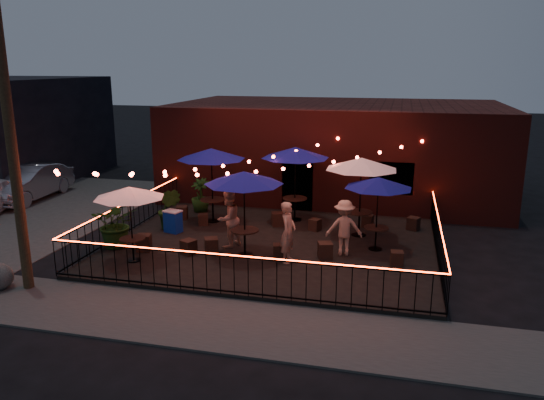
{
  "coord_description": "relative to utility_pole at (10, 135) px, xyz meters",
  "views": [
    {
      "loc": [
        3.76,
        -13.49,
        5.67
      ],
      "look_at": [
        -0.11,
        2.37,
        1.46
      ],
      "focal_mm": 35.0,
      "sensor_mm": 36.0,
      "label": 1
    }
  ],
  "objects": [
    {
      "name": "bistro_chair_0",
      "position": [
        1.75,
        3.01,
        -3.6
      ],
      "size": [
        0.52,
        0.52,
        0.5
      ],
      "primitive_type": "cube",
      "rotation": [
        0.0,
        0.0,
        0.27
      ],
      "color": "black",
      "rests_on": "patio"
    },
    {
      "name": "bistro_chair_11",
      "position": [
        9.75,
        7.12,
        -3.63
      ],
      "size": [
        0.48,
        0.48,
        0.44
      ],
      "primitive_type": "cube",
      "rotation": [
        0.0,
        0.0,
        2.75
      ],
      "color": "black",
      "rests_on": "patio"
    },
    {
      "name": "potted_shrub_a",
      "position": [
        0.8,
        3.14,
        -3.09
      ],
      "size": [
        1.7,
        1.6,
        1.51
      ],
      "primitive_type": "imported",
      "rotation": [
        0.0,
        0.0,
        0.38
      ],
      "color": "#1C4011",
      "rests_on": "patio"
    },
    {
      "name": "fence_right",
      "position": [
        10.4,
        4.6,
        -3.34
      ],
      "size": [
        0.04,
        8.0,
        1.04
      ],
      "rotation": [
        0.0,
        0.0,
        1.57
      ],
      "color": "black",
      "rests_on": "patio"
    },
    {
      "name": "cafe_table_4",
      "position": [
        8.59,
        4.79,
        -1.79
      ],
      "size": [
        2.61,
        2.61,
        2.26
      ],
      "rotation": [
        0.0,
        0.0,
        0.33
      ],
      "color": "black",
      "rests_on": "patio"
    },
    {
      "name": "brick_building",
      "position": [
        6.4,
        12.59,
        -2.0
      ],
      "size": [
        14.0,
        8.0,
        4.0
      ],
      "color": "#3E1511",
      "rests_on": "ground"
    },
    {
      "name": "bistro_chair_10",
      "position": [
        8.2,
        7.06,
        -3.64
      ],
      "size": [
        0.42,
        0.42,
        0.43
      ],
      "primitive_type": "cube",
      "rotation": [
        0.0,
        0.0,
        -0.17
      ],
      "color": "black",
      "rests_on": "patio"
    },
    {
      "name": "bistro_chair_1",
      "position": [
        3.2,
        3.02,
        -3.63
      ],
      "size": [
        0.5,
        0.5,
        0.45
      ],
      "primitive_type": "cube",
      "rotation": [
        0.0,
        0.0,
        2.71
      ],
      "color": "black",
      "rests_on": "patio"
    },
    {
      "name": "ground",
      "position": [
        5.4,
        2.6,
        -4.0
      ],
      "size": [
        110.0,
        110.0,
        0.0
      ],
      "primitive_type": "plane",
      "color": "black",
      "rests_on": "ground"
    },
    {
      "name": "bistro_chair_8",
      "position": [
        7.2,
        3.67,
        -3.61
      ],
      "size": [
        0.5,
        0.5,
        0.47
      ],
      "primitive_type": "cube",
      "rotation": [
        0.0,
        0.0,
        0.31
      ],
      "color": "black",
      "rests_on": "patio"
    },
    {
      "name": "bistro_chair_7",
      "position": [
        6.49,
        6.23,
        -3.65
      ],
      "size": [
        0.44,
        0.44,
        0.4
      ],
      "primitive_type": "cube",
      "rotation": [
        0.0,
        0.0,
        2.76
      ],
      "color": "black",
      "rests_on": "patio"
    },
    {
      "name": "patron_a",
      "position": [
        6.2,
        3.14,
        -2.97
      ],
      "size": [
        0.49,
        0.69,
        1.77
      ],
      "primitive_type": "imported",
      "rotation": [
        0.0,
        0.0,
        1.47
      ],
      "color": "tan",
      "rests_on": "patio"
    },
    {
      "name": "fence_front",
      "position": [
        5.4,
        0.6,
        -3.34
      ],
      "size": [
        10.0,
        0.04,
        1.04
      ],
      "color": "black",
      "rests_on": "patio"
    },
    {
      "name": "cafe_table_5",
      "position": [
        7.98,
        6.05,
        -1.47
      ],
      "size": [
        3.12,
        3.12,
        2.61
      ],
      "rotation": [
        0.0,
        0.0,
        0.42
      ],
      "color": "black",
      "rests_on": "patio"
    },
    {
      "name": "bistro_chair_3",
      "position": [
        2.55,
        5.93,
        -3.65
      ],
      "size": [
        0.43,
        0.43,
        0.4
      ],
      "primitive_type": "cube",
      "rotation": [
        0.0,
        0.0,
        3.49
      ],
      "color": "black",
      "rests_on": "patio"
    },
    {
      "name": "cafe_table_2",
      "position": [
        4.85,
        3.35,
        -1.53
      ],
      "size": [
        2.84,
        2.84,
        2.54
      ],
      "rotation": [
        0.0,
        0.0,
        0.27
      ],
      "color": "black",
      "rests_on": "patio"
    },
    {
      "name": "patron_c",
      "position": [
        7.69,
        4.11,
        -3.02
      ],
      "size": [
        1.16,
        0.78,
        1.67
      ],
      "primitive_type": "imported",
      "rotation": [
        0.0,
        0.0,
        3.3
      ],
      "color": "#D6A38E",
      "rests_on": "patio"
    },
    {
      "name": "bistro_chair_5",
      "position": [
        5.87,
        3.41,
        -3.65
      ],
      "size": [
        0.4,
        0.4,
        0.4
      ],
      "primitive_type": "cube",
      "rotation": [
        0.0,
        0.0,
        3.38
      ],
      "color": "black",
      "rests_on": "patio"
    },
    {
      "name": "cafe_table_0",
      "position": [
        1.86,
        2.14,
        -1.85
      ],
      "size": [
        2.07,
        2.07,
        2.2
      ],
      "rotation": [
        0.0,
        0.0,
        -0.04
      ],
      "color": "black",
      "rests_on": "patio"
    },
    {
      "name": "bistro_chair_2",
      "position": [
        1.53,
        6.44,
        -3.61
      ],
      "size": [
        0.49,
        0.49,
        0.47
      ],
      "primitive_type": "cube",
      "rotation": [
        0.0,
        0.0,
        0.26
      ],
      "color": "black",
      "rests_on": "patio"
    },
    {
      "name": "fence_left",
      "position": [
        0.4,
        4.6,
        -3.34
      ],
      "size": [
        0.04,
        8.0,
        1.04
      ],
      "rotation": [
        0.0,
        0.0,
        1.57
      ],
      "color": "black",
      "rests_on": "patio"
    },
    {
      "name": "cooler",
      "position": [
        1.87,
        4.91,
        -3.47
      ],
      "size": [
        0.67,
        0.56,
        0.76
      ],
      "rotation": [
        0.0,
        0.0,
        -0.28
      ],
      "color": "#0B2DA5",
      "rests_on": "patio"
    },
    {
      "name": "cafe_table_1",
      "position": [
        2.74,
        6.42,
        -1.42
      ],
      "size": [
        3.04,
        3.04,
        2.66
      ],
      "rotation": [
        0.0,
        0.0,
        -0.31
      ],
      "color": "black",
      "rests_on": "patio"
    },
    {
      "name": "potted_shrub_b",
      "position": [
        1.63,
        5.19,
        -3.13
      ],
      "size": [
        0.82,
        0.67,
        1.44
      ],
      "primitive_type": "imported",
      "rotation": [
        0.0,
        0.0,
        0.04
      ],
      "color": "#123A0E",
      "rests_on": "patio"
    },
    {
      "name": "bistro_chair_6",
      "position": [
        5.12,
        6.48,
        -3.61
      ],
      "size": [
        0.51,
        0.51,
        0.47
      ],
      "primitive_type": "cube",
      "rotation": [
        0.0,
        0.0,
        0.37
      ],
      "color": "black",
      "rests_on": "patio"
    },
    {
      "name": "patio",
      "position": [
        5.4,
        4.6,
        -3.92
      ],
      "size": [
        10.0,
        8.0,
        0.15
      ],
      "primitive_type": "cube",
      "color": "black",
      "rests_on": "ground"
    },
    {
      "name": "car_silver",
      "position": [
        -6.18,
        8.11,
        -3.26
      ],
      "size": [
        1.76,
        4.56,
        1.48
      ],
      "primitive_type": "imported",
      "rotation": [
        0.0,
        0.0,
        0.04
      ],
      "color": "#98989F",
      "rests_on": "ground"
    },
    {
      "name": "festoon_lights",
      "position": [
        4.39,
        4.3,
        -1.48
      ],
      "size": [
        10.02,
        8.72,
        1.32
      ],
      "color": "#FF3D2B",
      "rests_on": "ground"
    },
    {
      "name": "patron_b",
      "position": [
        4.14,
        3.99,
        -2.96
      ],
      "size": [
        0.96,
        1.06,
        1.78
      ],
      "primitive_type": "imported",
      "rotation": [
        0.0,
        0.0,
        -1.99
      ],
      "color": "#CDA88A",
      "rests_on": "patio"
    },
    {
      "name": "bistro_chair_4",
      "position": [
        3.82,
        3.3,
        -3.62
      ],
      "size": [
        0.52,
        0.52,
        0.46
      ],
      "primitive_type": "cube",
      "rotation": [
        0.0,
        0.0,
        0.44
      ],
      "color": "black",
      "rests_on": "patio"
    },
    {
      "name": "sidewalk",
      "position": [
        5.4,
        -0.65,
        -3.98
      ],
      "size": [
        18.0,
        2.5,
        0.05
      ],
      "primitive_type": "cube",
      "color": "#3C3A37",
      "rests_on": "ground"
    },
    {
      "name": "bistro_chair_9",
      "position": [
        9.25,
        3.58,
        -3.65
      ],
      "size": [
        0.38,
        0.38,
        0.41
      ],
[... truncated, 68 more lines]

